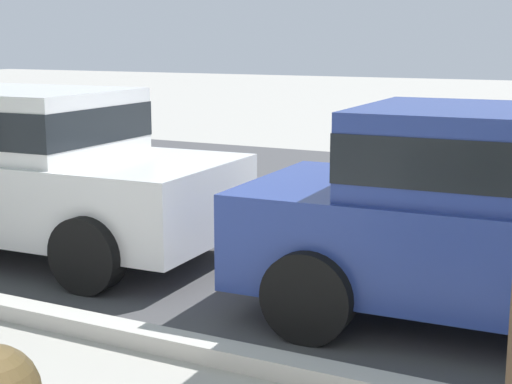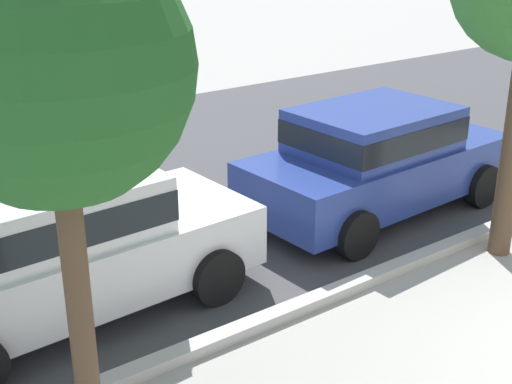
% 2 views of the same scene
% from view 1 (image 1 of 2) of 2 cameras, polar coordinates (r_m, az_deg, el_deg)
% --- Properties ---
extents(parked_car_white, '(4.17, 2.07, 1.56)m').
position_cam_1_polar(parked_car_white, '(7.81, -16.81, 1.95)').
color(parked_car_white, silver).
rests_on(parked_car_white, ground).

